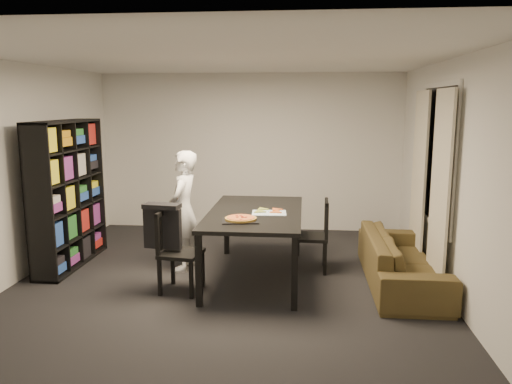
# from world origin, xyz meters

# --- Properties ---
(room) EXTENTS (5.01, 5.51, 2.61)m
(room) POSITION_xyz_m (0.00, 0.00, 1.30)
(room) COLOR black
(room) RESTS_ON ground
(window_pane) EXTENTS (0.02, 1.40, 1.60)m
(window_pane) POSITION_xyz_m (2.48, 0.60, 1.50)
(window_pane) COLOR black
(window_pane) RESTS_ON room
(window_frame) EXTENTS (0.03, 1.52, 1.72)m
(window_frame) POSITION_xyz_m (2.48, 0.60, 1.50)
(window_frame) COLOR white
(window_frame) RESTS_ON room
(curtain_left) EXTENTS (0.03, 0.70, 2.25)m
(curtain_left) POSITION_xyz_m (2.40, 0.08, 1.15)
(curtain_left) COLOR beige
(curtain_left) RESTS_ON room
(curtain_right) EXTENTS (0.03, 0.70, 2.25)m
(curtain_right) POSITION_xyz_m (2.40, 1.12, 1.15)
(curtain_right) COLOR beige
(curtain_right) RESTS_ON room
(bookshelf) EXTENTS (0.35, 1.50, 1.90)m
(bookshelf) POSITION_xyz_m (-2.16, 0.60, 0.95)
(bookshelf) COLOR black
(bookshelf) RESTS_ON room
(dining_table) EXTENTS (1.11, 2.00, 0.83)m
(dining_table) POSITION_xyz_m (0.32, 0.32, 0.76)
(dining_table) COLOR black
(dining_table) RESTS_ON room
(chair_left) EXTENTS (0.49, 0.49, 0.93)m
(chair_left) POSITION_xyz_m (-0.55, -0.20, 0.53)
(chair_left) COLOR black
(chair_left) RESTS_ON room
(chair_right) EXTENTS (0.43, 0.43, 0.92)m
(chair_right) POSITION_xyz_m (1.09, 0.67, 0.52)
(chair_right) COLOR black
(chair_right) RESTS_ON room
(draped_jacket) EXTENTS (0.44, 0.24, 0.52)m
(draped_jacket) POSITION_xyz_m (-0.68, -0.18, 0.77)
(draped_jacket) COLOR black
(draped_jacket) RESTS_ON chair_left
(person) EXTENTS (0.41, 0.59, 1.53)m
(person) POSITION_xyz_m (-0.62, 0.59, 0.76)
(person) COLOR white
(person) RESTS_ON room
(baking_tray) EXTENTS (0.45, 0.38, 0.01)m
(baking_tray) POSITION_xyz_m (0.21, -0.19, 0.84)
(baking_tray) COLOR black
(baking_tray) RESTS_ON dining_table
(pepperoni_pizza) EXTENTS (0.35, 0.35, 0.03)m
(pepperoni_pizza) POSITION_xyz_m (0.21, -0.18, 0.86)
(pepperoni_pizza) COLOR #A77E30
(pepperoni_pizza) RESTS_ON dining_table
(kitchen_towel) EXTENTS (0.42, 0.32, 0.01)m
(kitchen_towel) POSITION_xyz_m (0.50, 0.23, 0.84)
(kitchen_towel) COLOR white
(kitchen_towel) RESTS_ON dining_table
(pizza_slices) EXTENTS (0.41, 0.37, 0.01)m
(pizza_slices) POSITION_xyz_m (0.48, 0.32, 0.85)
(pizza_slices) COLOR gold
(pizza_slices) RESTS_ON dining_table
(sofa) EXTENTS (0.79, 2.02, 0.59)m
(sofa) POSITION_xyz_m (2.06, 0.26, 0.30)
(sofa) COLOR #46401C
(sofa) RESTS_ON room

